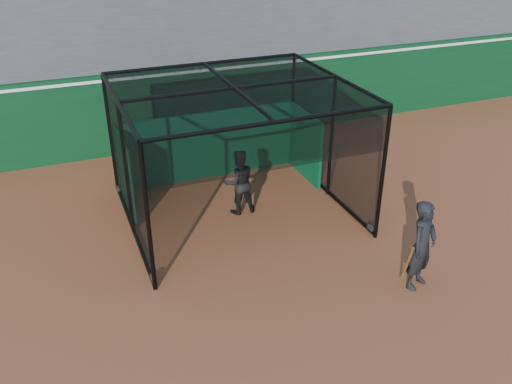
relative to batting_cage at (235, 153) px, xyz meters
name	(u,v)px	position (x,y,z in m)	size (l,w,h in m)	color
ground	(254,311)	(-0.99, -3.67, -1.59)	(120.00, 120.00, 0.00)	brown
outfield_wall	(152,108)	(-0.99, 4.83, -0.30)	(50.00, 0.50, 2.50)	#0A3718
batting_cage	(235,153)	(0.00, 0.00, 0.00)	(5.25, 4.69, 3.19)	black
batter	(239,182)	(0.06, -0.03, -0.76)	(0.81, 0.63, 1.66)	black
on_deck_player	(422,246)	(2.35, -4.15, -0.64)	(0.82, 0.71, 1.90)	black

